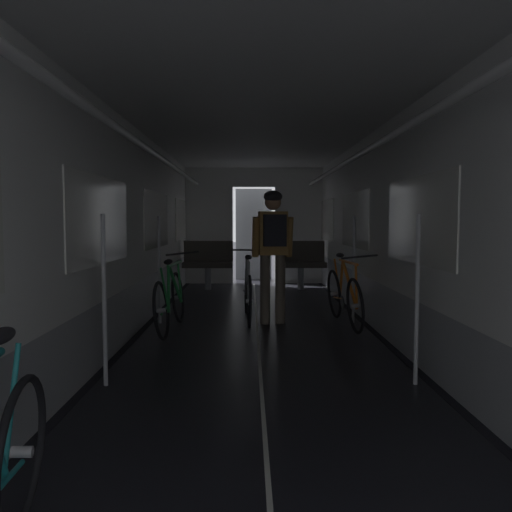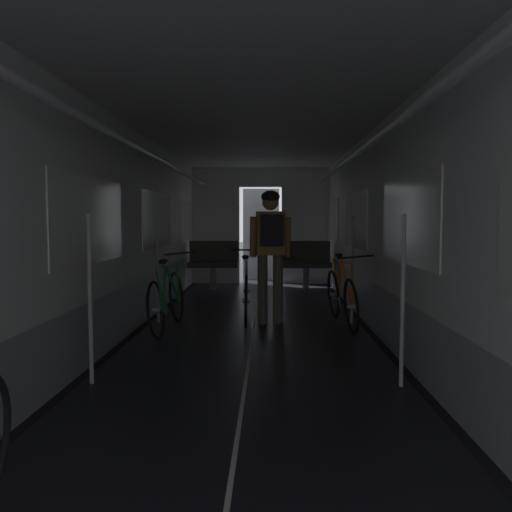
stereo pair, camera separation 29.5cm
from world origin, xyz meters
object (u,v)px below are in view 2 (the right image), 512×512
at_px(bicycle_green, 167,299).
at_px(person_cyclist_aisle, 271,242).
at_px(bicycle_orange, 342,296).
at_px(bench_seat_far_left, 213,260).
at_px(bicycle_silver_in_aisle, 246,292).
at_px(bench_seat_far_right, 306,260).

distance_m(bicycle_green, person_cyclist_aisle, 1.50).
bearing_deg(bicycle_orange, bicycle_green, -171.89).
xyz_separation_m(bench_seat_far_left, bicycle_silver_in_aisle, (0.79, -3.18, -0.18)).
height_order(bicycle_orange, person_cyclist_aisle, person_cyclist_aisle).
height_order(bicycle_orange, bicycle_silver_in_aisle, bicycle_orange).
height_order(bench_seat_far_right, bicycle_silver_in_aisle, bench_seat_far_right).
relative_size(bench_seat_far_left, bench_seat_far_right, 1.00).
height_order(bicycle_green, person_cyclist_aisle, person_cyclist_aisle).
distance_m(bicycle_orange, bicycle_green, 2.20).
height_order(person_cyclist_aisle, bicycle_silver_in_aisle, person_cyclist_aisle).
distance_m(bench_seat_far_left, person_cyclist_aisle, 3.65).
distance_m(bench_seat_far_left, bicycle_green, 3.85).
bearing_deg(bicycle_orange, bench_seat_far_left, 119.82).
bearing_deg(person_cyclist_aisle, bench_seat_far_left, 107.89).
height_order(bench_seat_far_right, bicycle_orange, bench_seat_far_right).
bearing_deg(bench_seat_far_right, bench_seat_far_left, 180.00).
relative_size(bench_seat_far_left, person_cyclist_aisle, 0.57).
distance_m(bicycle_orange, person_cyclist_aisle, 1.14).
xyz_separation_m(bench_seat_far_right, person_cyclist_aisle, (-0.69, -3.44, 0.50)).
height_order(bench_seat_far_left, bench_seat_far_right, same).
relative_size(bicycle_orange, bicycle_green, 1.00).
bearing_deg(bicycle_silver_in_aisle, bench_seat_far_right, 72.30).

